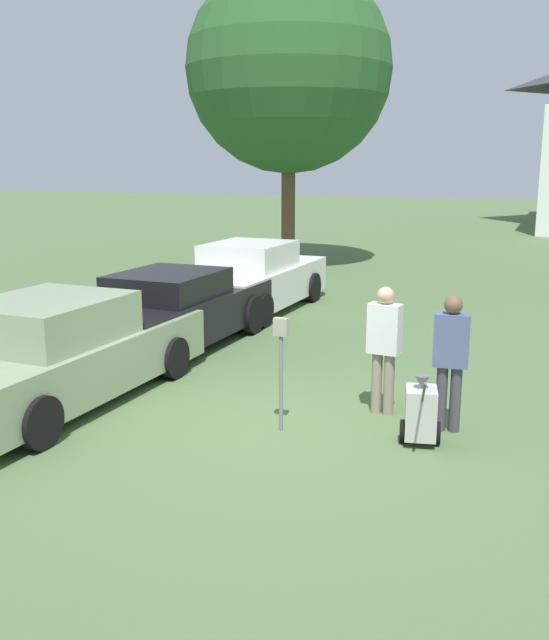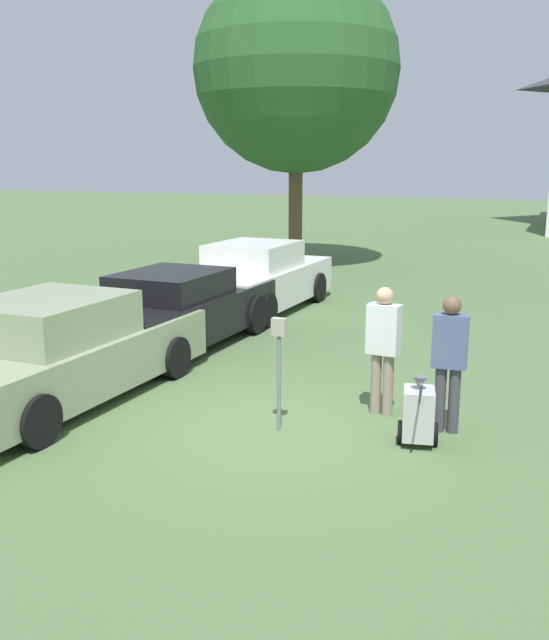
{
  "view_description": "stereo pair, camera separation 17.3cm",
  "coord_description": "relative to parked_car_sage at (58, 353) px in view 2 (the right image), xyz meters",
  "views": [
    {
      "loc": [
        3.23,
        -7.83,
        3.28
      ],
      "look_at": [
        -0.46,
        1.29,
        1.1
      ],
      "focal_mm": 40.0,
      "sensor_mm": 36.0,
      "label": 1
    },
    {
      "loc": [
        3.39,
        -7.77,
        3.28
      ],
      "look_at": [
        -0.46,
        1.29,
        1.1
      ],
      "focal_mm": 40.0,
      "sensor_mm": 36.0,
      "label": 2
    }
  ],
  "objects": [
    {
      "name": "ground_plane",
      "position": [
        3.15,
        0.11,
        -0.68
      ],
      "size": [
        120.0,
        120.0,
        0.0
      ],
      "primitive_type": "plane",
      "color": "#4C663D"
    },
    {
      "name": "parked_car_sage",
      "position": [
        0.0,
        0.0,
        0.0
      ],
      "size": [
        2.11,
        4.93,
        1.49
      ],
      "rotation": [
        0.0,
        0.0,
        -0.01
      ],
      "color": "gray",
      "rests_on": "ground_plane"
    },
    {
      "name": "parked_car_black",
      "position": [
        0.0,
        3.23,
        -0.01
      ],
      "size": [
        2.0,
        4.72,
        1.4
      ],
      "rotation": [
        0.0,
        0.0,
        -0.01
      ],
      "color": "black",
      "rests_on": "ground_plane"
    },
    {
      "name": "parked_car_white",
      "position": [
        0.0,
        6.74,
        0.03
      ],
      "size": [
        2.04,
        4.8,
        1.55
      ],
      "rotation": [
        0.0,
        0.0,
        -0.01
      ],
      "color": "silver",
      "rests_on": "ground_plane"
    },
    {
      "name": "parking_meter",
      "position": [
        3.3,
        0.12,
        0.32
      ],
      "size": [
        0.18,
        0.09,
        1.44
      ],
      "color": "slate",
      "rests_on": "ground_plane"
    },
    {
      "name": "person_worker",
      "position": [
        4.33,
        1.19,
        0.3
      ],
      "size": [
        0.44,
        0.26,
        1.72
      ],
      "rotation": [
        0.0,
        0.0,
        3.03
      ],
      "color": "gray",
      "rests_on": "ground_plane"
    },
    {
      "name": "person_supervisor",
      "position": [
        5.23,
        0.89,
        0.3
      ],
      "size": [
        0.44,
        0.26,
        1.72
      ],
      "rotation": [
        0.0,
        0.0,
        3.23
      ],
      "color": "#3F3F47",
      "rests_on": "ground_plane"
    },
    {
      "name": "equipment_cart",
      "position": [
        5.0,
        0.34,
        -0.29
      ],
      "size": [
        0.52,
        1.0,
        1.0
      ],
      "rotation": [
        0.0,
        0.0,
        0.22
      ],
      "color": "#B2B2AD",
      "rests_on": "ground_plane"
    },
    {
      "name": "shade_tree",
      "position": [
        -1.85,
        13.82,
        5.41
      ],
      "size": [
        6.35,
        6.35,
        9.27
      ],
      "color": "brown",
      "rests_on": "ground_plane"
    }
  ]
}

